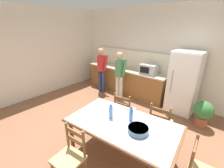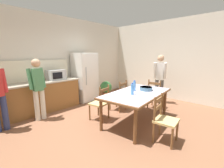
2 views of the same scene
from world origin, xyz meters
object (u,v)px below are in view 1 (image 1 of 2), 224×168
dining_table (122,126)px  serving_bowl (138,129)px  bottle_off_centre (131,114)px  person_at_counter (119,73)px  refrigerator (184,83)px  person_at_sink (102,68)px  microwave (149,69)px  bottle_near_centre (111,112)px  potted_plant (203,112)px  chair_side_far_left (124,111)px  chair_side_far_right (160,123)px  chair_side_near_left (70,157)px

dining_table → serving_bowl: serving_bowl is taller
bottle_off_centre → person_at_counter: 2.41m
refrigerator → person_at_counter: size_ratio=1.10×
serving_bowl → person_at_sink: size_ratio=0.20×
refrigerator → microwave: bearing=179.0°
bottle_near_centre → person_at_sink: (-2.14, 1.96, 0.01)m
potted_plant → bottle_off_centre: bearing=-114.3°
dining_table → person_at_counter: person_at_counter is taller
person_at_counter → bottle_near_centre: bearing=-145.8°
chair_side_far_left → chair_side_far_right: (0.85, 0.09, 0.00)m
dining_table → potted_plant: dining_table is taller
potted_plant → chair_side_far_right: bearing=-116.8°
bottle_near_centre → serving_bowl: bearing=-1.9°
dining_table → potted_plant: 2.21m
chair_side_far_right → person_at_sink: (-2.72, 1.08, 0.46)m
bottle_off_centre → potted_plant: (0.83, 1.85, -0.50)m
dining_table → chair_side_far_left: (-0.50, 0.76, -0.25)m
bottle_off_centre → serving_bowl: (0.26, -0.18, -0.07)m
refrigerator → microwave: (-1.07, 0.02, 0.19)m
chair_side_near_left → chair_side_far_right: (0.68, 1.70, 0.00)m
dining_table → chair_side_far_left: chair_side_far_left is taller
person_at_sink → person_at_counter: person_at_sink is taller
dining_table → chair_side_far_right: size_ratio=2.19×
microwave → chair_side_far_left: size_ratio=0.55×
dining_table → bottle_near_centre: 0.31m
refrigerator → chair_side_far_left: (-0.78, -1.65, -0.42)m
chair_side_far_left → person_at_sink: bearing=-42.5°
bottle_near_centre → chair_side_near_left: bearing=-97.2°
serving_bowl → person_at_sink: 3.36m
bottle_near_centre → serving_bowl: (0.57, -0.02, -0.07)m
dining_table → serving_bowl: 0.36m
microwave → bottle_near_centre: (0.56, -2.46, -0.16)m
serving_bowl → potted_plant: size_ratio=0.48×
serving_bowl → microwave: bearing=114.6°
refrigerator → dining_table: refrigerator is taller
bottle_off_centre → chair_side_far_left: (-0.58, 0.62, -0.45)m
person_at_sink → chair_side_far_right: bearing=-111.7°
bottle_near_centre → dining_table: bearing=5.9°
chair_side_far_left → chair_side_near_left: size_ratio=1.00×
chair_side_far_left → refrigerator: bearing=-125.8°
person_at_sink → bottle_near_centre: bearing=-132.5°
microwave → chair_side_far_right: microwave is taller
refrigerator → potted_plant: (0.64, -0.43, -0.47)m
bottle_off_centre → dining_table: bearing=-120.1°
refrigerator → person_at_sink: 2.69m
bottle_near_centre → potted_plant: size_ratio=0.40×
bottle_near_centre → potted_plant: bottle_near_centre is taller
serving_bowl → chair_side_near_left: chair_side_near_left is taller
bottle_near_centre → chair_side_far_left: (-0.27, 0.79, -0.45)m
chair_side_far_left → person_at_counter: 1.61m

